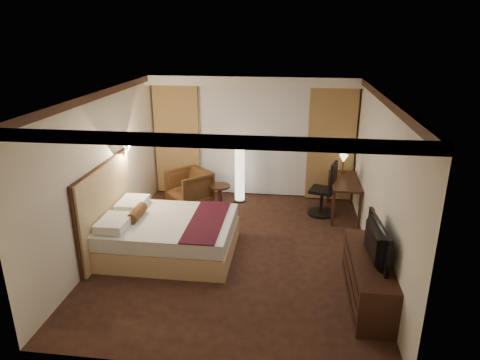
# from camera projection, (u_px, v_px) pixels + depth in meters

# --- Properties ---
(floor) EXTENTS (4.50, 5.50, 0.01)m
(floor) POSITION_uv_depth(u_px,v_px,m) (237.00, 250.00, 7.40)
(floor) COLOR black
(floor) RESTS_ON ground
(ceiling) EXTENTS (4.50, 5.50, 0.01)m
(ceiling) POSITION_uv_depth(u_px,v_px,m) (237.00, 93.00, 6.49)
(ceiling) COLOR white
(ceiling) RESTS_ON back_wall
(back_wall) EXTENTS (4.50, 0.02, 2.70)m
(back_wall) POSITION_uv_depth(u_px,v_px,m) (253.00, 136.00, 9.51)
(back_wall) COLOR beige
(back_wall) RESTS_ON floor
(left_wall) EXTENTS (0.02, 5.50, 2.70)m
(left_wall) POSITION_uv_depth(u_px,v_px,m) (105.00, 171.00, 7.21)
(left_wall) COLOR beige
(left_wall) RESTS_ON floor
(right_wall) EXTENTS (0.02, 5.50, 2.70)m
(right_wall) POSITION_uv_depth(u_px,v_px,m) (379.00, 183.00, 6.68)
(right_wall) COLOR beige
(right_wall) RESTS_ON floor
(crown_molding) EXTENTS (4.50, 5.50, 0.12)m
(crown_molding) POSITION_uv_depth(u_px,v_px,m) (237.00, 97.00, 6.51)
(crown_molding) COLOR black
(crown_molding) RESTS_ON ceiling
(soffit) EXTENTS (4.50, 0.50, 0.20)m
(soffit) POSITION_uv_depth(u_px,v_px,m) (253.00, 80.00, 8.86)
(soffit) COLOR white
(soffit) RESTS_ON ceiling
(curtain_sheer) EXTENTS (2.48, 0.04, 2.45)m
(curtain_sheer) POSITION_uv_depth(u_px,v_px,m) (253.00, 142.00, 9.47)
(curtain_sheer) COLOR silver
(curtain_sheer) RESTS_ON back_wall
(curtain_left_drape) EXTENTS (1.00, 0.14, 2.45)m
(curtain_left_drape) POSITION_uv_depth(u_px,v_px,m) (177.00, 140.00, 9.62)
(curtain_left_drape) COLOR #A97D4D
(curtain_left_drape) RESTS_ON back_wall
(curtain_right_drape) EXTENTS (1.00, 0.14, 2.45)m
(curtain_right_drape) POSITION_uv_depth(u_px,v_px,m) (331.00, 145.00, 9.22)
(curtain_right_drape) COLOR #A97D4D
(curtain_right_drape) RESTS_ON back_wall
(wall_sconce) EXTENTS (0.24, 0.24, 0.24)m
(wall_sconce) POSITION_uv_depth(u_px,v_px,m) (127.00, 146.00, 7.69)
(wall_sconce) COLOR white
(wall_sconce) RESTS_ON left_wall
(bed) EXTENTS (2.14, 1.67, 0.63)m
(bed) POSITION_uv_depth(u_px,v_px,m) (170.00, 235.00, 7.24)
(bed) COLOR white
(bed) RESTS_ON floor
(headboard) EXTENTS (0.12, 1.97, 1.50)m
(headboard) POSITION_uv_depth(u_px,v_px,m) (107.00, 209.00, 7.22)
(headboard) COLOR tan
(headboard) RESTS_ON floor
(armchair) EXTENTS (1.09, 1.09, 0.82)m
(armchair) POSITION_uv_depth(u_px,v_px,m) (189.00, 186.00, 9.24)
(armchair) COLOR #462515
(armchair) RESTS_ON floor
(side_table) EXTENTS (0.44, 0.44, 0.49)m
(side_table) POSITION_uv_depth(u_px,v_px,m) (220.00, 196.00, 9.12)
(side_table) COLOR black
(side_table) RESTS_ON floor
(floor_lamp) EXTENTS (0.28, 0.28, 1.35)m
(floor_lamp) POSITION_uv_depth(u_px,v_px,m) (240.00, 172.00, 9.28)
(floor_lamp) COLOR white
(floor_lamp) RESTS_ON floor
(desk) EXTENTS (0.55, 1.28, 0.75)m
(desk) POSITION_uv_depth(u_px,v_px,m) (343.00, 197.00, 8.70)
(desk) COLOR black
(desk) RESTS_ON floor
(desk_lamp) EXTENTS (0.18, 0.18, 0.34)m
(desk_lamp) POSITION_uv_depth(u_px,v_px,m) (343.00, 165.00, 8.98)
(desk_lamp) COLOR #FFD899
(desk_lamp) RESTS_ON desk
(office_chair) EXTENTS (0.69, 0.69, 1.14)m
(office_chair) POSITION_uv_depth(u_px,v_px,m) (322.00, 188.00, 8.64)
(office_chair) COLOR black
(office_chair) RESTS_ON floor
(dresser) EXTENTS (0.50, 1.72, 0.67)m
(dresser) POSITION_uv_depth(u_px,v_px,m) (368.00, 279.00, 5.96)
(dresser) COLOR black
(dresser) RESTS_ON floor
(television) EXTENTS (0.68, 1.09, 0.14)m
(television) POSITION_uv_depth(u_px,v_px,m) (370.00, 238.00, 5.75)
(television) COLOR black
(television) RESTS_ON dresser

